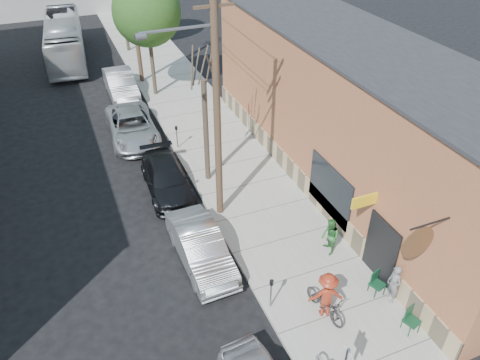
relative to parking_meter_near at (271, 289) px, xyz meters
name	(u,v)px	position (x,y,z in m)	size (l,w,h in m)	color
ground	(200,310)	(-2.25, 0.88, -0.98)	(120.00, 120.00, 0.00)	black
sidewalk	(211,137)	(2.00, 11.88, -0.91)	(4.50, 58.00, 0.15)	#ACAB9F
cafe_building	(354,116)	(6.74, 5.87, 2.32)	(6.60, 20.20, 6.61)	#A9623E
parking_meter_near	(271,289)	(0.00, 0.00, 0.00)	(0.14, 0.14, 1.24)	slate
parking_meter_far	(177,133)	(0.00, 11.36, 0.00)	(0.14, 0.14, 1.24)	slate
utility_pole_near	(215,100)	(0.14, 5.49, 4.43)	(3.57, 0.28, 10.00)	#503A28
utility_pole_far	(132,1)	(0.20, 20.79, 4.36)	(1.80, 0.28, 10.00)	#503A28
tree_bare	(206,132)	(0.55, 8.09, 1.65)	(0.24, 0.24, 4.96)	#44392C
tree_leafy_mid	(147,12)	(0.55, 18.40, 4.28)	(4.00, 4.00, 7.12)	#44392C
patio_chair_a	(377,284)	(3.67, -0.87, -0.39)	(0.50, 0.50, 0.88)	#113E24
patio_chair_b	(412,321)	(3.75, -2.60, -0.39)	(0.50, 0.50, 0.88)	#113E24
patron_grey	(394,284)	(3.95, -1.31, -0.06)	(0.56, 0.37, 1.54)	slate
patron_green	(330,237)	(3.20, 1.55, -0.06)	(0.75, 0.59, 1.55)	#2D7030
cyclist	(326,295)	(1.54, -0.95, 0.05)	(1.14, 0.65, 1.76)	maroon
cyclist_bike	(325,303)	(1.54, -0.95, -0.35)	(0.63, 1.82, 0.96)	black
car_1	(201,247)	(-1.45, 3.06, -0.26)	(1.54, 4.40, 1.45)	#B0B5B8
car_2	(167,178)	(-1.45, 8.05, -0.32)	(1.86, 4.57, 1.33)	black
car_3	(132,126)	(-1.92, 13.46, -0.25)	(2.42, 5.26, 1.46)	#A7ACAF
car_4	(121,84)	(-1.45, 19.19, -0.19)	(1.67, 4.79, 1.58)	#B1B2B9
bus	(64,39)	(-4.00, 27.46, 0.50)	(2.50, 10.67, 2.97)	silver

